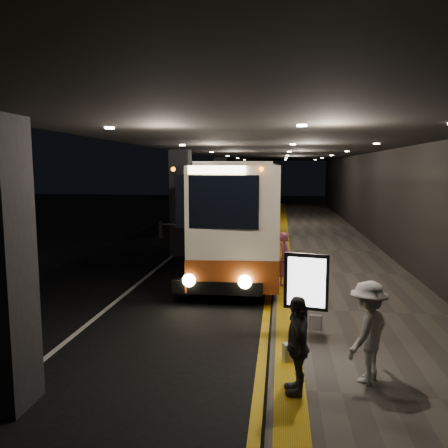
# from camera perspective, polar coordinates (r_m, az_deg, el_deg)

# --- Properties ---
(ground) EXTENTS (90.00, 90.00, 0.00)m
(ground) POSITION_cam_1_polar(r_m,az_deg,el_deg) (14.58, -3.34, -7.19)
(ground) COLOR black
(lane_line_white) EXTENTS (0.12, 50.00, 0.01)m
(lane_line_white) POSITION_cam_1_polar(r_m,az_deg,el_deg) (19.72, -5.77, -3.38)
(lane_line_white) COLOR silver
(lane_line_white) RESTS_ON ground
(kerb_stripe_yellow) EXTENTS (0.18, 50.00, 0.01)m
(kerb_stripe_yellow) POSITION_cam_1_polar(r_m,az_deg,el_deg) (19.21, 6.39, -3.67)
(kerb_stripe_yellow) COLOR gold
(kerb_stripe_yellow) RESTS_ON ground
(sidewalk) EXTENTS (4.50, 50.00, 0.15)m
(sidewalk) POSITION_cam_1_polar(r_m,az_deg,el_deg) (19.31, 13.54, -3.57)
(sidewalk) COLOR #514C44
(sidewalk) RESTS_ON ground
(tactile_strip) EXTENTS (0.50, 50.00, 0.01)m
(tactile_strip) POSITION_cam_1_polar(r_m,az_deg,el_deg) (19.19, 7.89, -3.26)
(tactile_strip) COLOR gold
(tactile_strip) RESTS_ON sidewalk
(terminal_wall) EXTENTS (0.10, 50.00, 6.00)m
(terminal_wall) POSITION_cam_1_polar(r_m,az_deg,el_deg) (19.37, 20.46, 4.93)
(terminal_wall) COLOR black
(terminal_wall) RESTS_ON ground
(support_columns) EXTENTS (0.80, 24.80, 4.40)m
(support_columns) POSITION_cam_1_polar(r_m,az_deg,el_deg) (18.40, -5.66, 2.75)
(support_columns) COLOR black
(support_columns) RESTS_ON ground
(canopy) EXTENTS (9.00, 50.00, 0.40)m
(canopy) POSITION_cam_1_polar(r_m,az_deg,el_deg) (18.89, 7.05, 10.14)
(canopy) COLOR black
(canopy) RESTS_ON support_columns
(coach_main) EXTENTS (3.23, 12.03, 3.72)m
(coach_main) POSITION_cam_1_polar(r_m,az_deg,el_deg) (17.00, 1.93, 1.00)
(coach_main) COLOR beige
(coach_main) RESTS_ON ground
(coach_second) EXTENTS (3.10, 12.51, 3.90)m
(coach_second) POSITION_cam_1_polar(r_m,az_deg,el_deg) (33.14, 4.69, 4.19)
(coach_second) COLOR beige
(coach_second) RESTS_ON ground
(coach_third) EXTENTS (3.05, 12.38, 3.86)m
(coach_third) POSITION_cam_1_polar(r_m,az_deg,el_deg) (44.37, 5.21, 4.93)
(coach_third) COLOR beige
(coach_third) RESTS_ON ground
(passenger_boarding) EXTENTS (0.54, 0.67, 1.61)m
(passenger_boarding) POSITION_cam_1_polar(r_m,az_deg,el_deg) (13.19, 7.92, -4.53)
(passenger_boarding) COLOR #AF5269
(passenger_boarding) RESTS_ON sidewalk
(passenger_waiting_white) EXTENTS (1.03, 1.18, 1.68)m
(passenger_waiting_white) POSITION_cam_1_polar(r_m,az_deg,el_deg) (7.71, 18.26, -13.21)
(passenger_waiting_white) COLOR #BBBAB4
(passenger_waiting_white) RESTS_ON sidewalk
(passenger_waiting_grey) EXTENTS (0.53, 0.94, 1.55)m
(passenger_waiting_grey) POSITION_cam_1_polar(r_m,az_deg,el_deg) (7.09, 9.55, -15.31)
(passenger_waiting_grey) COLOR #49494D
(passenger_waiting_grey) RESTS_ON sidewalk
(bag_polka) EXTENTS (0.29, 0.19, 0.33)m
(bag_polka) POSITION_cam_1_polar(r_m,az_deg,el_deg) (9.91, 11.84, -12.48)
(bag_polka) COLOR black
(bag_polka) RESTS_ON sidewalk
(bag_plain) EXTENTS (0.31, 0.24, 0.34)m
(bag_plain) POSITION_cam_1_polar(r_m,az_deg,el_deg) (8.34, 8.71, -16.24)
(bag_plain) COLOR beige
(bag_plain) RESTS_ON sidewalk
(info_sign) EXTENTS (0.87, 0.28, 1.84)m
(info_sign) POSITION_cam_1_polar(r_m,az_deg,el_deg) (8.81, 10.68, -7.63)
(info_sign) COLOR black
(info_sign) RESTS_ON sidewalk
(stanchion_post) EXTENTS (0.05, 0.05, 1.19)m
(stanchion_post) POSITION_cam_1_polar(r_m,az_deg,el_deg) (11.19, 7.95, -7.78)
(stanchion_post) COLOR black
(stanchion_post) RESTS_ON sidewalk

